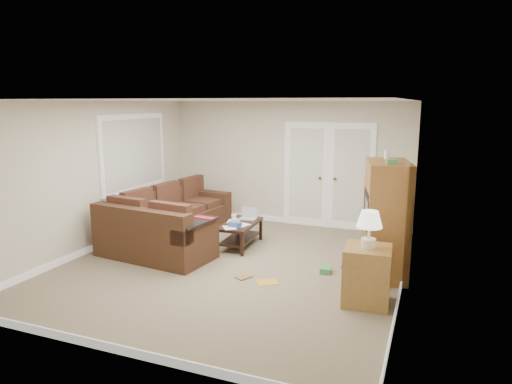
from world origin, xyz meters
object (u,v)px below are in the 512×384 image
at_px(sectional_sofa, 168,225).
at_px(coffee_table, 240,233).
at_px(side_cabinet, 367,271).
at_px(tv_armoire, 386,218).

height_order(sectional_sofa, coffee_table, sectional_sofa).
bearing_deg(sectional_sofa, coffee_table, 21.95).
xyz_separation_m(sectional_sofa, coffee_table, (1.25, 0.34, -0.11)).
relative_size(coffee_table, side_cabinet, 0.89).
distance_m(coffee_table, side_cabinet, 2.85).
relative_size(sectional_sofa, coffee_table, 2.88).
bearing_deg(side_cabinet, coffee_table, 143.02).
distance_m(sectional_sofa, tv_armoire, 3.75).
relative_size(sectional_sofa, side_cabinet, 2.57).
relative_size(sectional_sofa, tv_armoire, 1.71).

